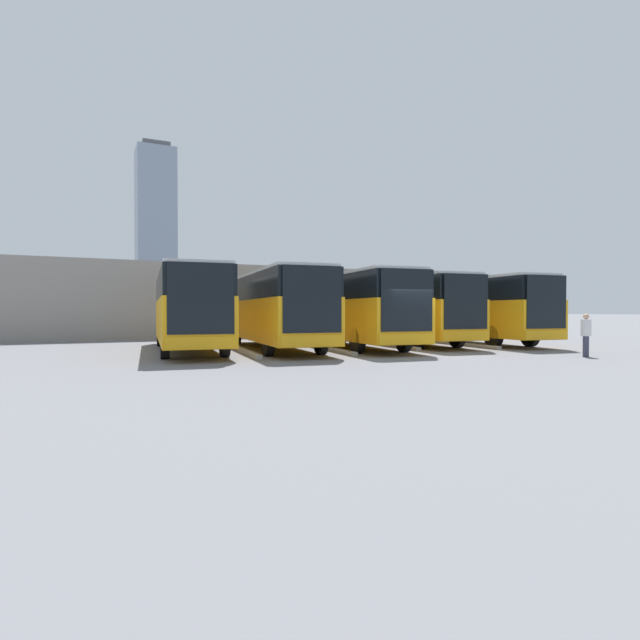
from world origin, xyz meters
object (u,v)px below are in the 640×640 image
bus_0 (468,308)px  bus_4 (188,307)px  bus_1 (401,308)px  bus_3 (273,307)px  bus_2 (349,307)px  pedestrian (586,334)px

bus_0 → bus_4: size_ratio=1.00×
bus_1 → bus_3: size_ratio=1.00×
bus_3 → bus_2: bearing=-179.0°
bus_3 → bus_4: same height
bus_1 → bus_4: 10.98m
pedestrian → bus_0: bearing=-129.5°
bus_3 → pedestrian: bus_3 is taller
bus_0 → pedestrian: bus_0 is taller
pedestrian → bus_4: bearing=-62.8°
bus_0 → bus_1: 3.77m
bus_1 → bus_3: same height
bus_4 → bus_1: bearing=-173.3°
bus_0 → bus_3: 10.98m
bus_1 → bus_4: same height
bus_4 → pedestrian: bearing=150.5°
bus_2 → pedestrian: size_ratio=7.12×
bus_2 → bus_4: (7.32, -0.89, 0.00)m
bus_3 → bus_0: bearing=-175.1°
bus_1 → bus_3: 7.35m
bus_1 → pedestrian: (-1.82, 9.28, -1.01)m
bus_2 → bus_4: bearing=-0.8°
bus_0 → bus_1: bearing=-7.8°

